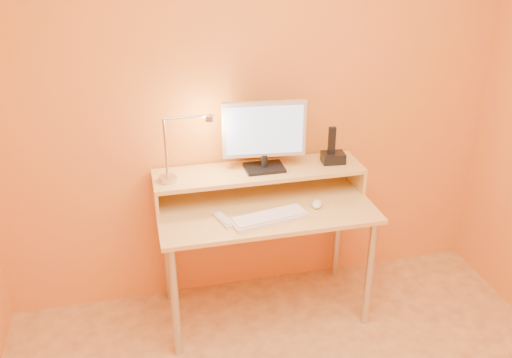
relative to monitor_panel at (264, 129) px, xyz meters
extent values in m
cube|color=#E98043|center=(-0.03, 0.16, 0.13)|extent=(3.00, 0.04, 2.50)
cylinder|color=silver|center=(-0.58, -0.41, -0.77)|extent=(0.04, 0.04, 0.69)
cylinder|color=silver|center=(0.52, -0.41, -0.77)|extent=(0.04, 0.04, 0.69)
cylinder|color=silver|center=(-0.58, 0.09, -0.77)|extent=(0.04, 0.04, 0.69)
cylinder|color=silver|center=(0.52, 0.09, -0.77)|extent=(0.04, 0.04, 0.69)
cube|color=#ECC371|center=(-0.03, -0.16, -0.41)|extent=(1.20, 0.60, 0.02)
cube|color=#ECC371|center=(-0.62, -0.01, -0.33)|extent=(0.02, 0.30, 0.14)
cube|color=#ECC371|center=(0.56, -0.01, -0.33)|extent=(0.02, 0.30, 0.14)
cube|color=#ECC371|center=(-0.03, -0.01, -0.25)|extent=(1.20, 0.30, 0.02)
cube|color=black|center=(0.00, -0.01, -0.23)|extent=(0.22, 0.16, 0.02)
cylinder|color=black|center=(0.00, -0.01, -0.19)|extent=(0.04, 0.04, 0.07)
cube|color=silver|center=(0.00, 0.00, 0.00)|extent=(0.47, 0.09, 0.32)
cube|color=black|center=(0.00, 0.02, 0.00)|extent=(0.42, 0.06, 0.27)
cube|color=#97AEDC|center=(0.00, -0.02, 0.00)|extent=(0.42, 0.05, 0.28)
cylinder|color=silver|center=(-0.55, -0.04, -0.23)|extent=(0.10, 0.10, 0.02)
cylinder|color=silver|center=(-0.55, -0.04, -0.05)|extent=(0.01, 0.01, 0.33)
cylinder|color=silver|center=(-0.43, -0.04, 0.12)|extent=(0.24, 0.01, 0.01)
cylinder|color=silver|center=(-0.31, -0.04, 0.10)|extent=(0.04, 0.04, 0.03)
cylinder|color=#FFEAC6|center=(-0.31, -0.04, 0.09)|extent=(0.03, 0.03, 0.00)
cube|color=black|center=(0.41, -0.01, -0.21)|extent=(0.14, 0.11, 0.06)
cube|color=black|center=(0.40, -0.01, -0.10)|extent=(0.04, 0.03, 0.16)
cube|color=#2935FF|center=(0.46, -0.06, -0.21)|extent=(0.01, 0.00, 0.04)
cube|color=silver|center=(-0.05, -0.31, -0.39)|extent=(0.43, 0.21, 0.02)
ellipsoid|color=white|center=(0.25, -0.22, -0.38)|extent=(0.09, 0.11, 0.03)
cube|color=silver|center=(-0.29, -0.27, -0.39)|extent=(0.09, 0.18, 0.02)
camera|label=1|loc=(-0.69, -2.73, 1.04)|focal=37.99mm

